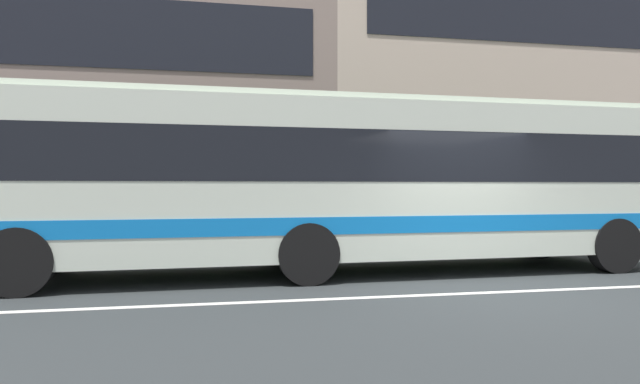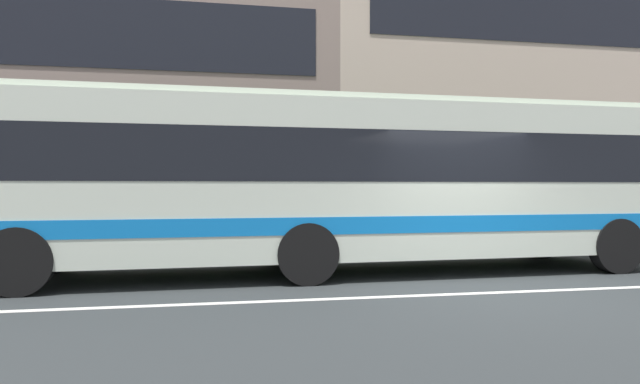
% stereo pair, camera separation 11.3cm
% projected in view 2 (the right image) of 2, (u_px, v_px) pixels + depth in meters
% --- Properties ---
extents(ground_plane, '(160.00, 160.00, 0.00)m').
position_uv_depth(ground_plane, '(495.00, 293.00, 8.72)').
color(ground_plane, '#2D3233').
extents(lane_centre_line, '(60.00, 0.16, 0.01)m').
position_uv_depth(lane_centre_line, '(495.00, 293.00, 8.72)').
color(lane_centre_line, silver).
rests_on(lane_centre_line, ground_plane).
extents(hedge_row_far, '(17.16, 1.10, 0.83)m').
position_uv_depth(hedge_row_far, '(438.00, 232.00, 15.09)').
color(hedge_row_far, '#215216').
rests_on(hedge_row_far, ground_plane).
extents(apartment_block_left, '(20.35, 8.23, 10.65)m').
position_uv_depth(apartment_block_left, '(36.00, 82.00, 20.94)').
color(apartment_block_left, gray).
rests_on(apartment_block_left, ground_plane).
extents(apartment_block_right, '(24.62, 8.23, 13.68)m').
position_uv_depth(apartment_block_right, '(596.00, 65.00, 25.39)').
color(apartment_block_right, '#C2AE99').
rests_on(apartment_block_right, ground_plane).
extents(transit_bus, '(12.09, 2.91, 3.14)m').
position_uv_depth(transit_bus, '(334.00, 178.00, 10.70)').
color(transit_bus, silver).
rests_on(transit_bus, ground_plane).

